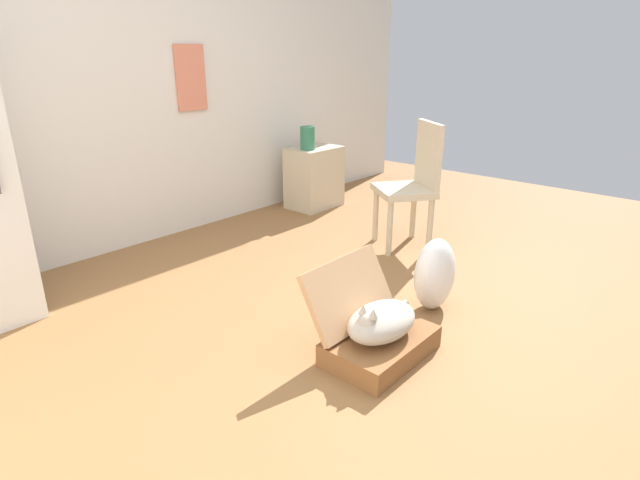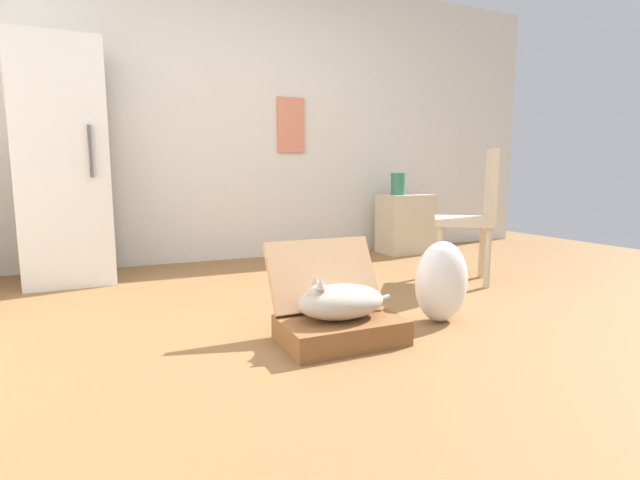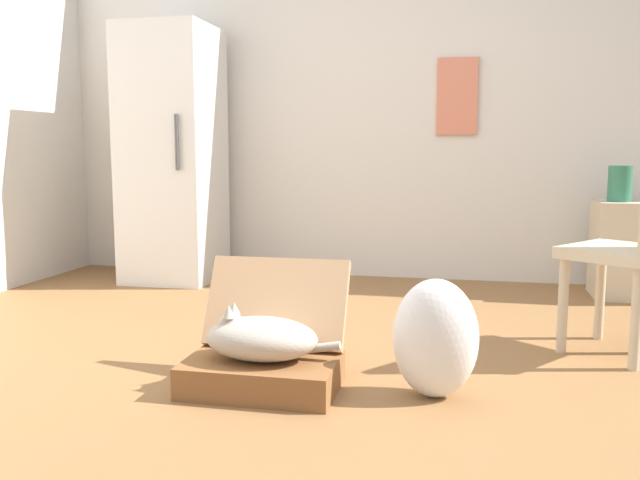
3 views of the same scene
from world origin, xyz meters
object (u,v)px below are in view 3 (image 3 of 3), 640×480
object	(u,v)px
cat	(260,338)
plastic_bag_white	(435,338)
refrigerator	(173,156)
side_table	(637,250)
suitcase_base	(262,375)
chair	(638,239)
vase_tall	(620,184)

from	to	relation	value
cat	plastic_bag_white	world-z (taller)	plastic_bag_white
cat	refrigerator	xyz separation A→B (m)	(-1.23, 1.97, 0.65)
refrigerator	side_table	xyz separation A→B (m)	(2.97, 0.05, -0.56)
suitcase_base	side_table	size ratio (longest dim) A/B	0.96
side_table	chair	bearing A→B (deg)	-103.16
vase_tall	plastic_bag_white	bearing A→B (deg)	-117.10
plastic_bag_white	chair	world-z (taller)	chair
cat	plastic_bag_white	size ratio (longest dim) A/B	1.15
plastic_bag_white	chair	bearing A→B (deg)	39.52
plastic_bag_white	side_table	bearing A→B (deg)	60.41
plastic_bag_white	refrigerator	world-z (taller)	refrigerator
plastic_bag_white	chair	distance (m)	1.09
suitcase_base	refrigerator	world-z (taller)	refrigerator
refrigerator	chair	bearing A→B (deg)	-24.84
cat	side_table	xyz separation A→B (m)	(1.75, 2.02, 0.09)
vase_tall	side_table	bearing A→B (deg)	13.85
cat	vase_tall	distance (m)	2.61
side_table	refrigerator	bearing A→B (deg)	-179.04
plastic_bag_white	side_table	xyz separation A→B (m)	(1.11, 1.96, 0.07)
cat	refrigerator	distance (m)	2.41
plastic_bag_white	suitcase_base	bearing A→B (deg)	-174.09
cat	vase_tall	size ratio (longest dim) A/B	2.36
plastic_bag_white	refrigerator	distance (m)	2.74
refrigerator	side_table	bearing A→B (deg)	0.96
vase_tall	cat	bearing A→B (deg)	-129.21
refrigerator	vase_tall	world-z (taller)	refrigerator
cat	chair	size ratio (longest dim) A/B	0.52
suitcase_base	side_table	world-z (taller)	side_table
refrigerator	side_table	distance (m)	3.03
plastic_bag_white	vase_tall	distance (m)	2.21
cat	plastic_bag_white	bearing A→B (deg)	5.81
suitcase_base	chair	bearing A→B (deg)	26.96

